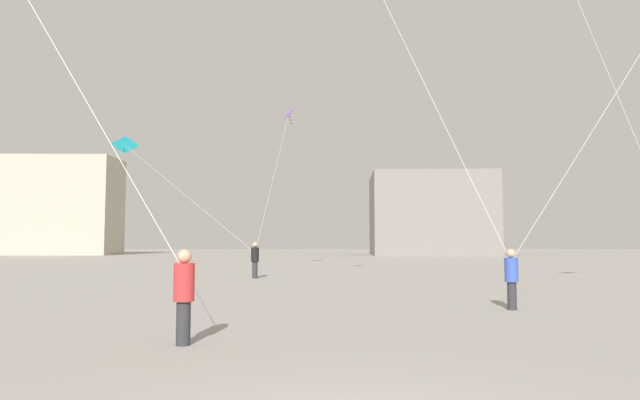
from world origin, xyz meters
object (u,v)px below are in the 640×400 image
Objects in this scene: building_left_hall at (64,206)px; kite_cyan_delta at (127,147)px; person_in_black at (255,258)px; building_centre_hall at (430,215)px; person_in_blue at (511,276)px; kite_violet_delta at (288,116)px; person_in_red at (184,292)px.

kite_cyan_delta is at bearing -61.74° from building_left_hall.
person_in_black is 0.10× the size of building_centre_hall.
building_left_hall is (-42.09, 68.28, 6.28)m from person_in_blue.
person_in_black is at bearing -62.11° from person_in_blue.
kite_cyan_delta is at bearing 179.86° from kite_violet_delta.
kite_violet_delta is 0.79× the size of building_left_hall.
kite_violet_delta is 0.69× the size of building_centre_hall.
person_in_blue is 0.97× the size of person_in_red.
person_in_black is 1.08× the size of person_in_red.
person_in_black is (-8.32, 13.52, 0.11)m from person_in_blue.
person_in_blue is at bearing -26.22° from person_in_black.
person_in_red is at bearing -56.14° from person_in_black.
kite_cyan_delta is at bearing -126.78° from building_centre_hall.
kite_violet_delta is 45.41m from building_centre_hall.
person_in_blue is 0.09× the size of building_centre_hall.
kite_cyan_delta reaches higher than person_in_blue.
building_left_hall is (-34.31, 73.40, 6.25)m from person_in_red.
kite_violet_delta is at bearing -114.94° from building_centre_hall.
kite_cyan_delta is at bearing -56.64° from person_in_blue.
person_in_blue is 0.89× the size of person_in_black.
person_in_red is 0.11× the size of building_left_hall.
kite_violet_delta is (1.21, 11.12, 9.92)m from person_in_black.
person_in_red is (-7.77, -5.12, 0.03)m from person_in_blue.
person_in_black reaches higher than person_in_blue.
person_in_blue is at bearing 85.11° from person_in_red.
building_left_hall is at bearing 128.71° from kite_violet_delta.
person_in_black is 18.65m from person_in_red.
person_in_blue is at bearing -73.90° from kite_violet_delta.
person_in_red is 81.26m from building_left_hall.
person_in_black is at bearing -47.20° from kite_cyan_delta.
building_centre_hall is (30.56, 40.88, -2.83)m from kite_cyan_delta.
kite_violet_delta is at bearing -0.14° from kite_cyan_delta.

